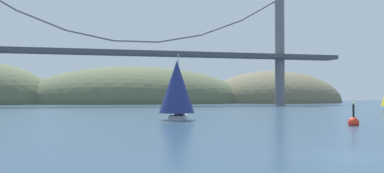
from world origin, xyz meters
The scene contains 6 objects.
ground_plane centered at (0.00, 0.00, 0.00)m, with size 360.00×360.00×0.00m, color #2D4760.
headland_right centered at (60.00, 135.00, 0.00)m, with size 56.04×44.00×25.56m, color #6B664C.
headland_center centered at (5.00, 135.00, 0.00)m, with size 85.05×44.00×27.39m, color #5B6647.
suspension_bridge centered at (0.00, 95.00, 15.25)m, with size 122.44×6.00×32.35m.
sailboat_navy_sail centered at (-2.07, 31.25, 3.92)m, with size 5.60×7.77×8.27m.
channel_buoy centered at (13.40, 18.08, 0.37)m, with size 1.10×1.10×2.64m.
Camera 1 is at (-12.70, -18.38, 3.12)m, focal length 38.56 mm.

